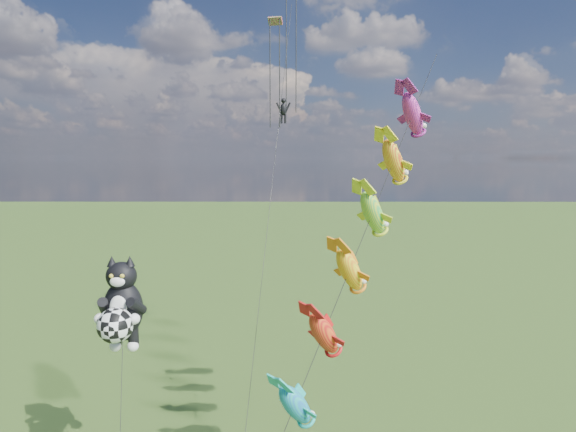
{
  "coord_description": "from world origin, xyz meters",
  "views": [
    {
      "loc": [
        11.72,
        -16.42,
        15.01
      ],
      "look_at": [
        11.62,
        12.39,
        11.55
      ],
      "focal_mm": 30.0,
      "sensor_mm": 36.0,
      "label": 1
    }
  ],
  "objects": [
    {
      "name": "cat_kite_rig",
      "position": [
        3.65,
        5.81,
        7.91
      ],
      "size": [
        2.15,
        4.03,
        10.39
      ],
      "rotation": [
        0.0,
        0.0,
        0.16
      ],
      "color": "brown",
      "rests_on": "ground"
    },
    {
      "name": "fish_windsock_rig",
      "position": [
        14.8,
        4.0,
        11.45
      ],
      "size": [
        10.53,
        12.16,
        20.39
      ],
      "rotation": [
        0.0,
        0.0,
        -0.39
      ],
      "color": "brown",
      "rests_on": "ground"
    },
    {
      "name": "parafoil_rig",
      "position": [
        11.23,
        19.49,
        19.82
      ],
      "size": [
        3.26,
        17.42,
        27.62
      ],
      "rotation": [
        0.0,
        0.0,
        -0.06
      ],
      "color": "brown",
      "rests_on": "ground"
    }
  ]
}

